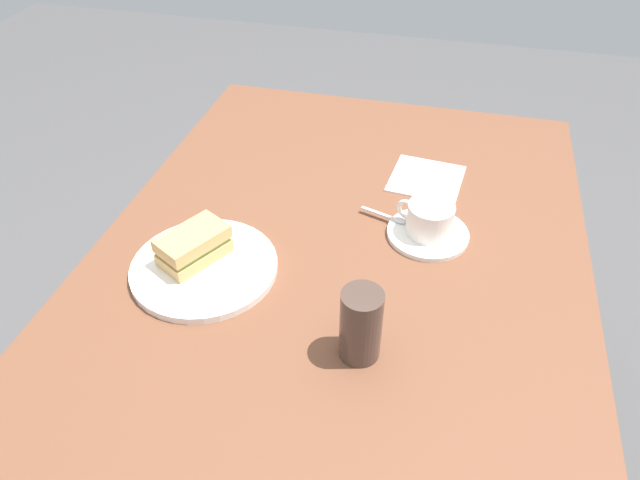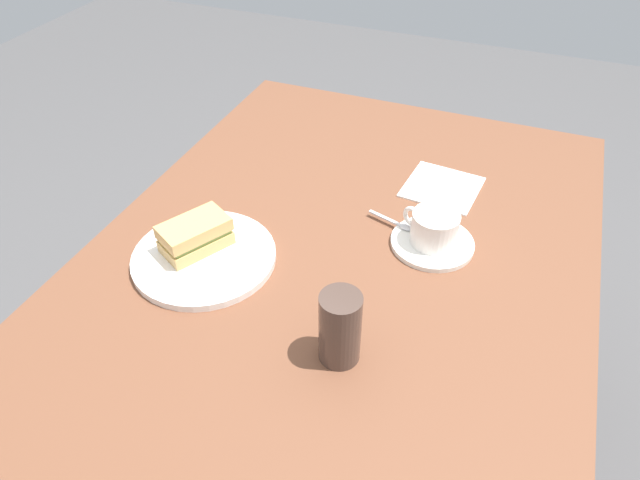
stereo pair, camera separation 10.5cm
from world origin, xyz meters
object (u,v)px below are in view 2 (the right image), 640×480
Objects in this scene: spoon at (397,223)px; napkin at (442,187)px; sandwich_plate at (204,257)px; drinking_glass at (340,328)px; coffee_cup at (434,227)px; coffee_saucer at (432,243)px; sandwich_front at (195,235)px; dining_table at (342,288)px.

spoon reaches higher than napkin.
spoon is (0.22, -0.30, 0.01)m from sandwich_plate.
sandwich_plate is at bearing 137.41° from napkin.
drinking_glass is (-0.50, 0.05, 0.06)m from napkin.
coffee_cup is at bearing -13.13° from drinking_glass.
coffee_saucer reaches higher than napkin.
spoon is at bearing 162.75° from napkin.
sandwich_front is at bearing 122.28° from spoon.
napkin is at bearing -45.21° from sandwich_front.
drinking_glass is at bearing -110.75° from sandwich_plate.
drinking_glass reaches higher than dining_table.
dining_table is 0.20m from coffee_saucer.
dining_table is 10.79× the size of coffee_cup.
dining_table is 0.17m from spoon.
coffee_cup is (0.00, 0.00, 0.04)m from coffee_saucer.
coffee_cup is 0.08m from spoon.
sandwich_front is 1.13× the size of drinking_glass.
napkin is (0.38, -0.38, -0.04)m from sandwich_front.
sandwich_plate is 0.43m from coffee_cup.
coffee_saucer is (0.18, -0.40, -0.04)m from sandwich_front.
sandwich_front reaches higher than dining_table.
dining_table is 12.43× the size of spoon.
sandwich_front is (-0.12, 0.25, 0.15)m from dining_table.
sandwich_front and coffee_cup have the same top height.
coffee_cup is at bearing -65.44° from sandwich_front.
sandwich_front is 1.27× the size of coffee_cup.
coffee_saucer is at bearing -13.42° from drinking_glass.
spoon reaches higher than coffee_saucer.
coffee_saucer is 1.05× the size of napkin.
coffee_cup reaches higher than spoon.
sandwich_plate is at bearing 69.25° from drinking_glass.
sandwich_plate is 0.33m from drinking_glass.
coffee_saucer is 1.25× the size of drinking_glass.
napkin reaches higher than dining_table.
dining_table is at bearing 18.25° from drinking_glass.
napkin is at bearing 6.22° from coffee_cup.
sandwich_front is at bearing 58.25° from sandwich_plate.
napkin is at bearing -27.24° from dining_table.
sandwich_plate is 1.75× the size of napkin.
drinking_glass is at bearing 166.87° from coffee_cup.
coffee_saucer is 1.40× the size of coffee_cup.
sandwich_front is 0.95× the size of napkin.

